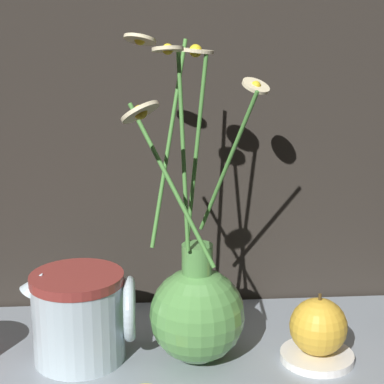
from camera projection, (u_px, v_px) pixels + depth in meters
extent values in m
plane|color=black|center=(191.00, 357.00, 0.85)|extent=(6.00, 6.00, 0.00)
cube|color=gray|center=(191.00, 353.00, 0.85)|extent=(0.76, 0.30, 0.01)
sphere|color=#59994C|center=(197.00, 315.00, 0.81)|extent=(0.12, 0.12, 0.12)
cylinder|color=#59994C|center=(197.00, 263.00, 0.79)|extent=(0.04, 0.04, 0.05)
cylinder|color=#4C8E3D|center=(227.00, 165.00, 0.79)|extent=(0.06, 0.08, 0.19)
cylinder|color=beige|center=(256.00, 86.00, 0.80)|extent=(0.05, 0.05, 0.02)
sphere|color=yellow|center=(256.00, 86.00, 0.80)|extent=(0.01, 0.01, 0.01)
cylinder|color=#4C8E3D|center=(183.00, 151.00, 0.75)|extent=(0.01, 0.04, 0.23)
cylinder|color=beige|center=(168.00, 49.00, 0.71)|extent=(0.04, 0.04, 0.01)
sphere|color=yellow|center=(168.00, 49.00, 0.71)|extent=(0.01, 0.01, 0.01)
cylinder|color=#4C8E3D|center=(169.00, 143.00, 0.77)|extent=(0.05, 0.07, 0.25)
cylinder|color=beige|center=(140.00, 39.00, 0.76)|extent=(0.05, 0.05, 0.02)
sphere|color=yellow|center=(140.00, 39.00, 0.76)|extent=(0.01, 0.01, 0.01)
cylinder|color=#4C8E3D|center=(197.00, 150.00, 0.77)|extent=(0.03, 0.01, 0.23)
cylinder|color=beige|center=(196.00, 51.00, 0.75)|extent=(0.04, 0.04, 0.01)
sphere|color=yellow|center=(196.00, 51.00, 0.75)|extent=(0.02, 0.02, 0.02)
cylinder|color=#4C8E3D|center=(171.00, 185.00, 0.72)|extent=(0.10, 0.07, 0.18)
cylinder|color=beige|center=(140.00, 112.00, 0.65)|extent=(0.06, 0.06, 0.03)
sphere|color=yellow|center=(140.00, 112.00, 0.65)|extent=(0.01, 0.01, 0.01)
cylinder|color=silver|center=(79.00, 317.00, 0.81)|extent=(0.11, 0.11, 0.11)
cylinder|color=maroon|center=(77.00, 279.00, 0.79)|extent=(0.12, 0.12, 0.01)
torus|color=silver|center=(130.00, 309.00, 0.81)|extent=(0.01, 0.08, 0.08)
cone|color=silver|center=(37.00, 283.00, 0.79)|extent=(0.04, 0.03, 0.04)
cylinder|color=white|center=(317.00, 356.00, 0.82)|extent=(0.09, 0.09, 0.01)
sphere|color=gold|center=(318.00, 327.00, 0.81)|extent=(0.07, 0.07, 0.07)
cylinder|color=#4C3819|center=(320.00, 297.00, 0.80)|extent=(0.00, 0.00, 0.01)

